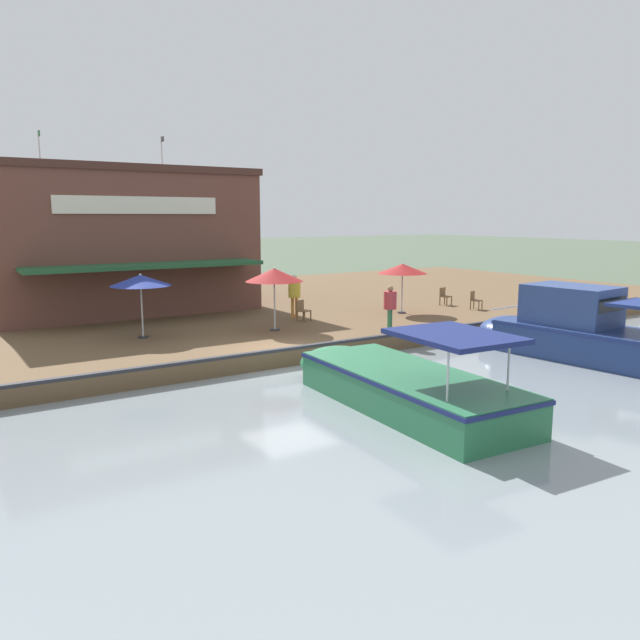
{
  "coord_description": "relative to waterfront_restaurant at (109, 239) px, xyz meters",
  "views": [
    {
      "loc": [
        16.86,
        -9.82,
        4.86
      ],
      "look_at": [
        -1.0,
        1.88,
        1.3
      ],
      "focal_mm": 35.0,
      "sensor_mm": 36.0,
      "label": 1
    }
  ],
  "objects": [
    {
      "name": "quay_edge_fender",
      "position": [
        13.52,
        1.88,
        -3.14
      ],
      "size": [
        0.2,
        50.4,
        0.1
      ],
      "primitive_type": "cube",
      "color": "#2D2D33",
      "rests_on": "quay_deck"
    },
    {
      "name": "cafe_chair_under_first_umbrella",
      "position": [
        8.7,
        13.56,
        -2.71
      ],
      "size": [
        0.52,
        0.52,
        0.85
      ],
      "color": "brown",
      "rests_on": "quay_deck"
    },
    {
      "name": "motorboat_distant_upstream",
      "position": [
        18.39,
        2.24,
        -3.16
      ],
      "size": [
        8.09,
        2.98,
        2.19
      ],
      "color": "#287047",
      "rests_on": "river_water"
    },
    {
      "name": "cafe_chair_facing_river",
      "position": [
        8.89,
        5.34,
        -2.71
      ],
      "size": [
        0.56,
        0.56,
        0.85
      ],
      "color": "brown",
      "rests_on": "quay_deck"
    },
    {
      "name": "quay_deck",
      "position": [
        2.62,
        1.88,
        -3.49
      ],
      "size": [
        22.0,
        56.0,
        0.6
      ],
      "primitive_type": "cube",
      "color": "brown",
      "rests_on": "ground"
    },
    {
      "name": "person_at_quay_edge",
      "position": [
        12.61,
        6.91,
        -2.11
      ],
      "size": [
        0.48,
        0.48,
        1.71
      ],
      "color": "#337547",
      "rests_on": "quay_deck"
    },
    {
      "name": "person_mid_patio",
      "position": [
        8.07,
        5.45,
        -2.04
      ],
      "size": [
        0.51,
        0.51,
        1.81
      ],
      "color": "orange",
      "rests_on": "quay_deck"
    },
    {
      "name": "patio_umbrella_mid_patio_right",
      "position": [
        8.92,
        -1.31,
        -1.14
      ],
      "size": [
        2.11,
        2.11,
        2.29
      ],
      "color": "#B7B7B7",
      "rests_on": "quay_deck"
    },
    {
      "name": "ground_plane",
      "position": [
        13.62,
        1.88,
        -3.79
      ],
      "size": [
        220.0,
        220.0,
        0.0
      ],
      "primitive_type": "plane",
      "color": "#4C5B47"
    },
    {
      "name": "patio_umbrella_by_entrance",
      "position": [
        10.16,
        3.33,
        -1.09
      ],
      "size": [
        2.17,
        2.17,
        2.39
      ],
      "color": "#B7B7B7",
      "rests_on": "quay_deck"
    },
    {
      "name": "tree_downstream_bank",
      "position": [
        -6.0,
        -1.67,
        1.29
      ],
      "size": [
        3.78,
        3.6,
        6.39
      ],
      "color": "brown",
      "rests_on": "quay_deck"
    },
    {
      "name": "motorboat_outer_channel",
      "position": [
        17.87,
        10.89,
        -2.85
      ],
      "size": [
        8.42,
        3.25,
        2.45
      ],
      "color": "navy",
      "rests_on": "river_water"
    },
    {
      "name": "patio_umbrella_mid_patio_left",
      "position": [
        9.53,
        10.13,
        -1.21
      ],
      "size": [
        2.18,
        2.18,
        2.24
      ],
      "color": "#B7B7B7",
      "rests_on": "quay_deck"
    },
    {
      "name": "cafe_chair_beside_entrance",
      "position": [
        10.51,
        13.72,
        -2.71
      ],
      "size": [
        0.57,
        0.57,
        0.85
      ],
      "color": "brown",
      "rests_on": "quay_deck"
    },
    {
      "name": "waterfront_restaurant",
      "position": [
        0.0,
        0.0,
        0.0
      ],
      "size": [
        11.72,
        11.34,
        8.11
      ],
      "color": "brown",
      "rests_on": "quay_deck"
    }
  ]
}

